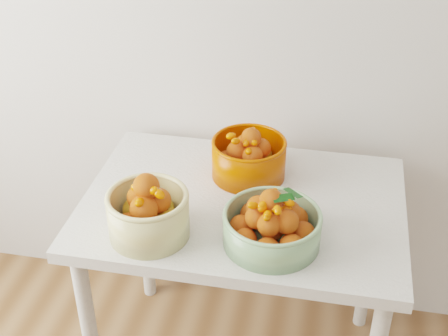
{
  "coord_description": "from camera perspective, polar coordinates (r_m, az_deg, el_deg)",
  "views": [
    {
      "loc": [
        0.07,
        0.04,
        1.9
      ],
      "look_at": [
        -0.23,
        1.52,
        0.92
      ],
      "focal_mm": 50.0,
      "sensor_mm": 36.0,
      "label": 1
    }
  ],
  "objects": [
    {
      "name": "table",
      "position": [
        2.01,
        1.71,
        -5.24
      ],
      "size": [
        1.0,
        0.7,
        0.75
      ],
      "color": "silver",
      "rests_on": "ground"
    },
    {
      "name": "bowl_green",
      "position": [
        1.76,
        4.42,
        -5.22
      ],
      "size": [
        0.36,
        0.36,
        0.18
      ],
      "rotation": [
        0.0,
        0.0,
        -0.34
      ],
      "color": "#84AC7A",
      "rests_on": "table"
    },
    {
      "name": "bowl_orange",
      "position": [
        2.04,
        2.25,
        0.98
      ],
      "size": [
        0.32,
        0.32,
        0.18
      ],
      "rotation": [
        0.0,
        0.0,
        0.41
      ],
      "color": "#C23800",
      "rests_on": "table"
    },
    {
      "name": "bowl_cream",
      "position": [
        1.79,
        -6.94,
        -4.07
      ],
      "size": [
        0.26,
        0.26,
        0.2
      ],
      "rotation": [
        0.0,
        0.0,
        0.1
      ],
      "color": "beige",
      "rests_on": "table"
    }
  ]
}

